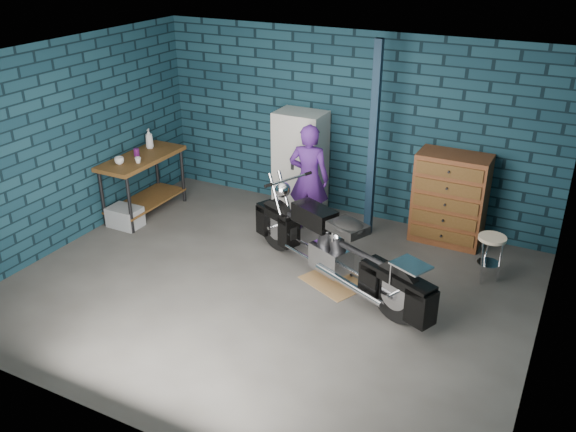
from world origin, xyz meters
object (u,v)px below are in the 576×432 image
at_px(person, 309,179).
at_px(shop_stool, 489,259).
at_px(storage_bin, 125,217).
at_px(workbench, 144,185).
at_px(tool_chest, 450,199).
at_px(locker, 300,162).
at_px(motorcycle, 335,243).

height_order(person, shop_stool, person).
xyz_separation_m(person, storage_bin, (-2.40, -1.13, -0.63)).
height_order(workbench, tool_chest, tool_chest).
bearing_deg(locker, workbench, -149.72).
height_order(storage_bin, shop_stool, shop_stool).
distance_m(motorcycle, tool_chest, 1.96).
relative_size(tool_chest, shop_stool, 2.07).
bearing_deg(tool_chest, shop_stool, -48.93).
xyz_separation_m(motorcycle, storage_bin, (-3.31, 0.05, -0.40)).
relative_size(workbench, storage_bin, 3.00).
height_order(locker, shop_stool, locker).
xyz_separation_m(person, tool_chest, (1.84, 0.55, -0.15)).
xyz_separation_m(storage_bin, shop_stool, (4.96, 0.85, 0.16)).
distance_m(motorcycle, storage_bin, 3.34).
xyz_separation_m(locker, shop_stool, (2.97, -0.82, -0.47)).
bearing_deg(workbench, locker, 30.28).
distance_m(locker, shop_stool, 3.11).
relative_size(motorcycle, storage_bin, 5.34).
bearing_deg(locker, motorcycle, -52.65).
distance_m(workbench, person, 2.52).
relative_size(person, locker, 1.02).
height_order(storage_bin, tool_chest, tool_chest).
bearing_deg(locker, person, -53.52).
bearing_deg(storage_bin, workbench, 92.29).
bearing_deg(person, storage_bin, 14.51).
distance_m(workbench, tool_chest, 4.43).
distance_m(workbench, locker, 2.35).
bearing_deg(tool_chest, motorcycle, -118.37).
height_order(locker, tool_chest, locker).
height_order(motorcycle, tool_chest, tool_chest).
relative_size(workbench, locker, 0.91).
relative_size(motorcycle, locker, 1.62).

